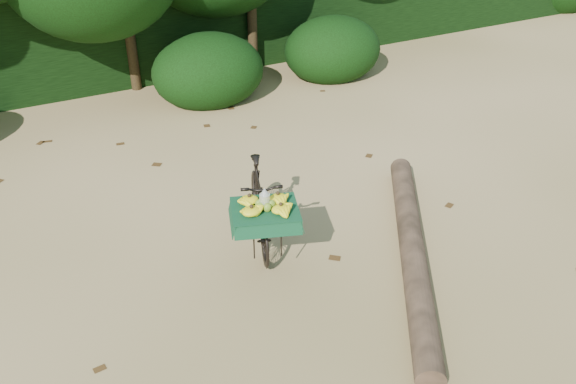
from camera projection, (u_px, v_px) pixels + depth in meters
ground at (229, 251)px, 6.83m from camera, size 80.00×80.00×0.00m
vendor_bicycle at (259, 204)px, 6.78m from camera, size 1.08×1.75×0.95m
fallen_log at (412, 249)px, 6.64m from camera, size 2.29×3.28×0.27m
hedge_backdrop at (90, 31)px, 11.14m from camera, size 26.00×1.80×1.80m
bush_clumps at (152, 84)px, 10.06m from camera, size 8.80×1.70×0.90m
leaf_litter at (207, 223)px, 7.32m from camera, size 7.00×7.30×0.01m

